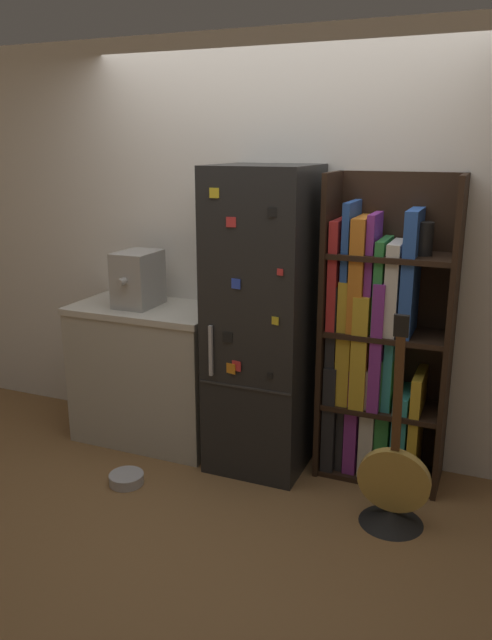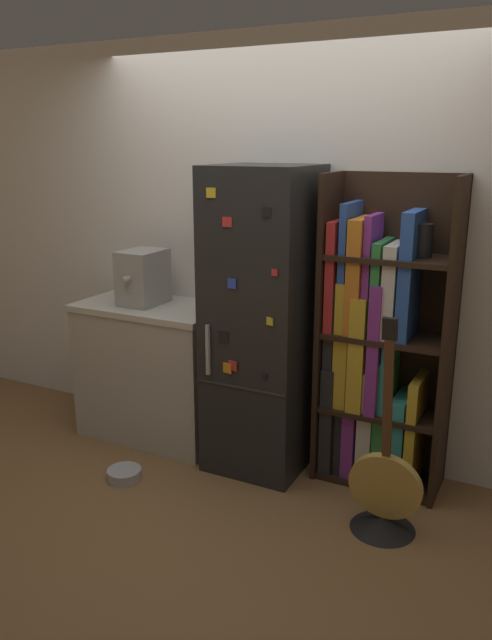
{
  "view_description": "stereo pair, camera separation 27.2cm",
  "coord_description": "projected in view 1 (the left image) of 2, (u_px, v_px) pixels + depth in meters",
  "views": [
    {
      "loc": [
        1.29,
        -3.2,
        1.95
      ],
      "look_at": [
        -0.11,
        0.15,
        0.92
      ],
      "focal_mm": 35.0,
      "sensor_mm": 36.0,
      "label": 1
    },
    {
      "loc": [
        1.54,
        -3.09,
        1.95
      ],
      "look_at": [
        -0.11,
        0.15,
        0.92
      ],
      "focal_mm": 35.0,
      "sensor_mm": 36.0,
      "label": 2
    }
  ],
  "objects": [
    {
      "name": "espresso_machine",
      "position": [
        138.0,
        279.0,
        4.02
      ],
      "size": [
        0.24,
        0.37,
        0.36
      ],
      "color": "#A5A39E",
      "rests_on": "kitchen_counter"
    },
    {
      "name": "wall_back",
      "position": [
        282.0,
        250.0,
        3.92
      ],
      "size": [
        8.0,
        0.05,
        2.6
      ],
      "color": "white",
      "rests_on": "ground_plane"
    },
    {
      "name": "bookshelf",
      "position": [
        376.0,
        348.0,
        3.64
      ],
      "size": [
        0.72,
        0.38,
        1.8
      ],
      "color": "black",
      "rests_on": "ground_plane"
    },
    {
      "name": "refrigerator",
      "position": [
        263.0,
        322.0,
        3.74
      ],
      "size": [
        0.58,
        0.62,
        1.83
      ],
      "color": "black",
      "rests_on": "ground_plane"
    },
    {
      "name": "kitchen_counter",
      "position": [
        150.0,
        373.0,
        4.18
      ],
      "size": [
        0.98,
        0.57,
        0.93
      ],
      "color": "#BCB7A8",
      "rests_on": "ground_plane"
    },
    {
      "name": "guitar",
      "position": [
        393.0,
        494.0,
        3.27
      ],
      "size": [
        0.38,
        0.34,
        1.18
      ],
      "color": "black",
      "rests_on": "ground_plane"
    },
    {
      "name": "ground_plane",
      "position": [
        253.0,
        471.0,
        3.85
      ],
      "size": [
        16.0,
        16.0,
        0.0
      ],
      "primitive_type": "plane",
      "color": "olive"
    },
    {
      "name": "pet_bowl",
      "position": [
        126.0,
        478.0,
        3.7
      ],
      "size": [
        0.21,
        0.21,
        0.06
      ],
      "color": "#B7B7BC",
      "rests_on": "ground_plane"
    }
  ]
}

